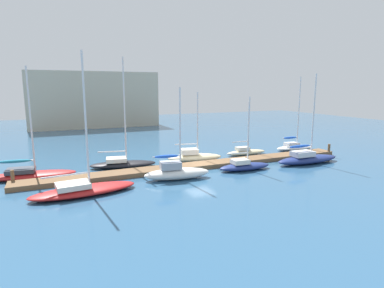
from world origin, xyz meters
The scene contains 15 objects.
ground_plane centered at (0.00, 0.00, 0.00)m, with size 120.00×120.00×0.00m, color #2D567A.
dock_pier centered at (0.00, 0.00, 0.20)m, with size 33.02×2.03×0.40m, color brown.
dock_piling_near_end centered at (-16.11, 0.87, 0.64)m, with size 0.28×0.28×1.28m, color brown.
dock_piling_far_end centered at (16.11, -0.87, 0.64)m, with size 0.28×0.28×1.28m, color brown.
sailboat_0 centered at (-15.04, 2.62, 0.46)m, with size 7.55×2.91×9.46m.
sailboat_1 centered at (-11.26, -3.63, 0.44)m, with size 7.76×3.16×10.22m.
sailboat_2 centered at (-6.93, 3.17, 0.47)m, with size 6.60×3.17×10.50m.
sailboat_3 centered at (-3.64, -2.79, 0.64)m, with size 5.83×2.53×7.75m.
sailboat_4 centered at (0.51, 2.58, 0.54)m, with size 6.03×3.10×7.26m.
sailboat_5 centered at (3.34, -2.61, 0.44)m, with size 5.28×1.98×6.47m.
sailboat_6 centered at (7.34, 3.09, 0.43)m, with size 5.07×1.55×6.69m.
sailboat_7 centered at (10.71, -3.03, 0.57)m, with size 7.39×2.11×9.05m.
sailboat_8 centered at (14.54, 3.04, 0.49)m, with size 5.37×2.05×9.00m.
mooring_buoy_red centered at (15.10, 5.21, 0.28)m, with size 0.55×0.55×0.55m, color red.
harbor_building_distant centered at (-4.72, 40.20, 5.36)m, with size 24.22×10.68×10.71m, color #BCB299.
Camera 1 is at (-13.12, -26.97, 7.68)m, focal length 29.56 mm.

